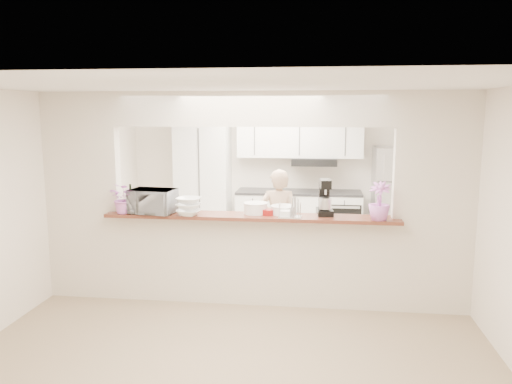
% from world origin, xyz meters
% --- Properties ---
extents(floor, '(6.00, 6.00, 0.00)m').
position_xyz_m(floor, '(0.00, 0.00, 0.00)').
color(floor, tan).
rests_on(floor, ground).
extents(tile_overlay, '(5.00, 2.90, 0.01)m').
position_xyz_m(tile_overlay, '(0.00, 1.55, 0.01)').
color(tile_overlay, beige).
rests_on(tile_overlay, floor).
extents(partition, '(5.00, 0.15, 2.50)m').
position_xyz_m(partition, '(0.00, 0.00, 1.48)').
color(partition, beige).
rests_on(partition, floor).
extents(bar_counter, '(3.40, 0.38, 1.09)m').
position_xyz_m(bar_counter, '(0.00, -0.00, 0.58)').
color(bar_counter, beige).
rests_on(bar_counter, floor).
extents(kitchen_cabinets, '(3.15, 0.62, 2.25)m').
position_xyz_m(kitchen_cabinets, '(-0.19, 2.72, 0.97)').
color(kitchen_cabinets, white).
rests_on(kitchen_cabinets, floor).
extents(refrigerator, '(0.75, 0.70, 1.70)m').
position_xyz_m(refrigerator, '(2.05, 2.65, 0.85)').
color(refrigerator, silver).
rests_on(refrigerator, floor).
extents(flower_left, '(0.40, 0.38, 0.36)m').
position_xyz_m(flower_left, '(-1.47, -0.15, 1.27)').
color(flower_left, pink).
rests_on(flower_left, bar_counter).
extents(wine_bottle_a, '(0.07, 0.07, 0.34)m').
position_xyz_m(wine_bottle_a, '(-1.40, -0.15, 1.22)').
color(wine_bottle_a, black).
rests_on(wine_bottle_a, bar_counter).
extents(wine_bottle_b, '(0.07, 0.07, 0.35)m').
position_xyz_m(wine_bottle_b, '(-1.40, -0.15, 1.23)').
color(wine_bottle_b, black).
rests_on(wine_bottle_b, bar_counter).
extents(toaster_oven, '(0.55, 0.40, 0.28)m').
position_xyz_m(toaster_oven, '(-1.15, -0.10, 1.23)').
color(toaster_oven, '#9C9CA0').
rests_on(toaster_oven, bar_counter).
extents(serving_bowls, '(0.32, 0.32, 0.20)m').
position_xyz_m(serving_bowls, '(-0.70, -0.17, 1.19)').
color(serving_bowls, white).
rests_on(serving_bowls, bar_counter).
extents(plate_stack_a, '(0.28, 0.28, 0.13)m').
position_xyz_m(plate_stack_a, '(0.05, 0.03, 1.15)').
color(plate_stack_a, white).
rests_on(plate_stack_a, bar_counter).
extents(plate_stack_b, '(0.29, 0.29, 0.10)m').
position_xyz_m(plate_stack_b, '(0.37, 0.03, 1.14)').
color(plate_stack_b, white).
rests_on(plate_stack_b, bar_counter).
extents(red_bowl, '(0.14, 0.14, 0.06)m').
position_xyz_m(red_bowl, '(0.20, -0.03, 1.12)').
color(red_bowl, maroon).
rests_on(red_bowl, bar_counter).
extents(tan_bowl, '(0.15, 0.15, 0.07)m').
position_xyz_m(tan_bowl, '(0.40, 0.08, 1.12)').
color(tan_bowl, beige).
rests_on(tan_bowl, bar_counter).
extents(utensil_caddy, '(0.26, 0.15, 0.24)m').
position_xyz_m(utensil_caddy, '(0.46, -0.15, 1.19)').
color(utensil_caddy, silver).
rests_on(utensil_caddy, bar_counter).
extents(stand_mixer, '(0.20, 0.30, 0.41)m').
position_xyz_m(stand_mixer, '(0.85, 0.06, 1.28)').
color(stand_mixer, black).
rests_on(stand_mixer, bar_counter).
extents(flower_right, '(0.28, 0.28, 0.42)m').
position_xyz_m(flower_right, '(1.44, -0.15, 1.30)').
color(flower_right, '#BA6BC6').
rests_on(flower_right, bar_counter).
extents(person, '(0.54, 0.36, 1.48)m').
position_xyz_m(person, '(0.23, 1.15, 0.74)').
color(person, tan).
rests_on(person, floor).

